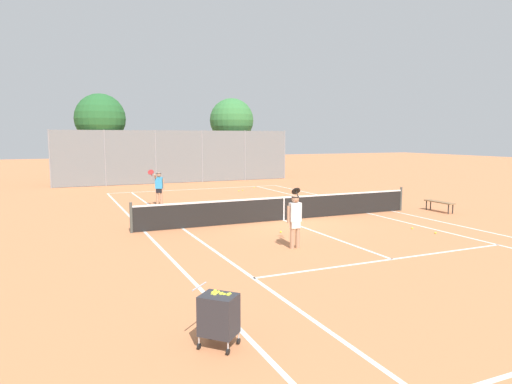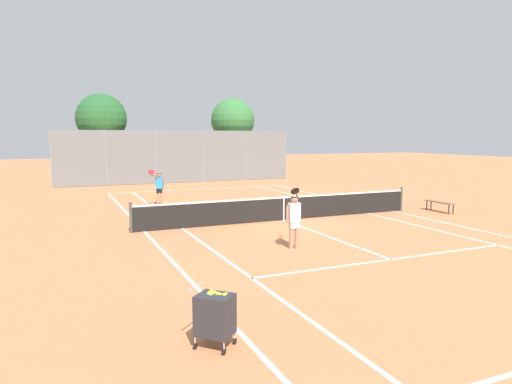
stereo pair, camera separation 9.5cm
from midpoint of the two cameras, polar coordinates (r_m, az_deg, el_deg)
ground_plane at (r=18.30m, az=3.62°, el=-3.55°), size 120.00×120.00×0.00m
court_line_markings at (r=18.30m, az=3.62°, el=-3.54°), size 11.10×23.90×0.01m
tennis_net at (r=18.21m, az=3.63°, el=-1.97°), size 12.00×0.10×1.07m
ball_cart at (r=7.48m, az=-4.78°, el=-15.00°), size 0.77×0.77×0.96m
player_near_side at (r=13.62m, az=4.97°, el=-3.23°), size 0.70×0.72×1.77m
player_far_left at (r=22.60m, az=-11.88°, el=0.70°), size 0.86×0.68×1.77m
loose_tennis_ball_0 at (r=15.94m, az=3.22°, el=-4.99°), size 0.07×0.07×0.07m
loose_tennis_ball_1 at (r=16.91m, az=21.65°, el=-4.79°), size 0.07×0.07×0.07m
loose_tennis_ball_2 at (r=29.68m, az=-0.04°, el=0.57°), size 0.07×0.07×0.07m
loose_tennis_ball_3 at (r=27.86m, az=-1.98°, el=0.15°), size 0.07×0.07×0.07m
loose_tennis_ball_4 at (r=17.45m, az=19.07°, el=-4.32°), size 0.07×0.07×0.07m
loose_tennis_ball_5 at (r=28.17m, az=-1.49°, el=0.22°), size 0.07×0.07×0.07m
courtside_bench at (r=21.82m, az=22.12°, el=-1.26°), size 0.36×1.50×0.47m
back_fence at (r=33.37m, az=-9.35°, el=4.39°), size 17.14×0.08×3.79m
tree_behind_left at (r=34.15m, az=-18.59°, el=8.48°), size 3.49×3.49×6.31m
tree_behind_right at (r=37.01m, az=-2.76°, el=8.80°), size 3.50×3.50×6.37m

